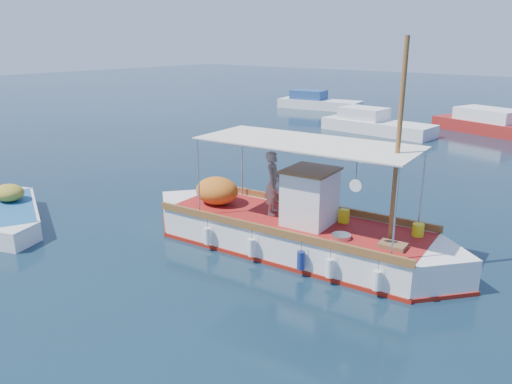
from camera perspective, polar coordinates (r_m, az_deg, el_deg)
The scene contains 6 objects.
ground at distance 15.28m, azimuth 2.43°, elevation -6.40°, with size 160.00×160.00×0.00m, color black.
fishing_caique at distance 15.03m, azimuth 4.04°, elevation -4.50°, with size 10.42×3.55×6.39m.
dinghy at distance 19.09m, azimuth -26.11°, elevation -2.38°, with size 5.16×3.17×1.39m.
bg_boat_nw at distance 34.77m, azimuth 13.39°, elevation 7.44°, with size 7.64×2.91×1.80m.
bg_boat_n at distance 36.76m, azimuth 26.42°, elevation 6.62°, with size 10.17×5.73×1.80m.
bg_boat_far_w at distance 45.98m, azimuth 7.01°, elevation 10.05°, with size 7.66×3.39×1.80m.
Camera 1 is at (8.24, -11.32, 6.11)m, focal length 35.00 mm.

